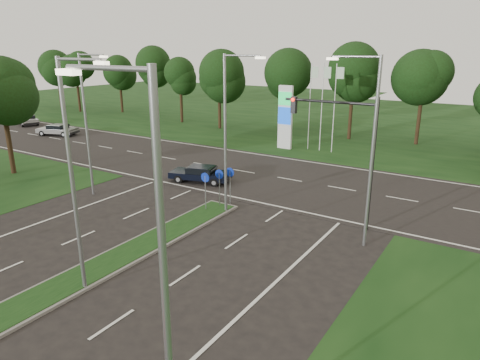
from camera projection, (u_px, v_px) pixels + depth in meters
The scene contains 15 objects.
verge_far at pixel (386, 121), 57.01m from camera, with size 160.00×50.00×0.02m, color black.
cross_road at pixel (277, 177), 32.05m from camera, with size 160.00×12.00×0.02m, color black.
median_kerb at pixel (27, 306), 15.93m from camera, with size 2.00×26.00×0.12m, color slate.
streetlight_median_near at pixel (74, 168), 15.55m from camera, with size 2.53×0.22×9.00m.
streetlight_median_far at pixel (228, 127), 23.60m from camera, with size 2.53×0.22×9.00m.
streetlight_left_far at pixel (88, 118), 26.78m from camera, with size 2.53×0.22×9.00m.
streetlight_right_far at pixel (369, 143), 19.58m from camera, with size 2.53×0.22×9.00m.
streetlight_right_near at pixel (156, 272), 8.31m from camera, with size 2.53×0.22×9.00m.
traffic_signal at pixel (348, 141), 22.15m from camera, with size 5.10×0.42×7.00m.
median_signs at pixel (218, 181), 25.43m from camera, with size 1.16×1.76×2.38m.
gas_pylon at pixel (288, 116), 40.35m from camera, with size 5.80×1.26×8.00m.
treeline_far at pixel (354, 74), 42.82m from camera, with size 6.00×6.00×9.90m.
navy_sedan at pixel (200, 174), 30.80m from camera, with size 4.57×2.83×1.17m.
far_car_a at pixel (57, 130), 47.42m from camera, with size 4.63×3.10×1.23m.
far_car_b at pixel (27, 119), 54.08m from camera, with size 4.78×3.28×1.27m.
Camera 1 is at (14.17, -3.37, 9.23)m, focal length 32.00 mm.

